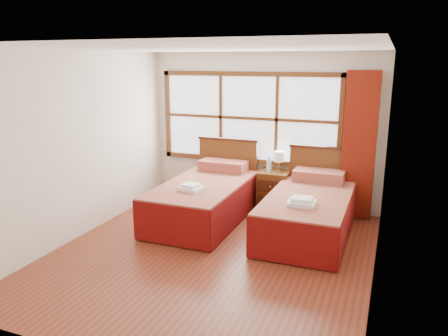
% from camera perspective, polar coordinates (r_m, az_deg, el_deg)
% --- Properties ---
extents(floor, '(4.50, 4.50, 0.00)m').
position_cam_1_polar(floor, '(5.82, -1.60, -11.11)').
color(floor, brown).
rests_on(floor, ground).
extents(ceiling, '(4.50, 4.50, 0.00)m').
position_cam_1_polar(ceiling, '(5.28, -1.79, 15.41)').
color(ceiling, white).
rests_on(ceiling, wall_back).
extents(wall_back, '(4.00, 0.00, 4.00)m').
position_cam_1_polar(wall_back, '(7.49, 5.09, 4.93)').
color(wall_back, silver).
rests_on(wall_back, floor).
extents(wall_left, '(0.00, 4.50, 4.50)m').
position_cam_1_polar(wall_left, '(6.44, -18.32, 2.81)').
color(wall_left, silver).
rests_on(wall_left, floor).
extents(wall_right, '(0.00, 4.50, 4.50)m').
position_cam_1_polar(wall_right, '(4.99, 19.96, -0.41)').
color(wall_right, silver).
rests_on(wall_right, floor).
extents(window, '(3.16, 0.06, 1.56)m').
position_cam_1_polar(window, '(7.50, 3.20, 6.52)').
color(window, white).
rests_on(window, wall_back).
extents(curtain, '(0.50, 0.16, 2.30)m').
position_cam_1_polar(curtain, '(7.10, 17.24, 2.79)').
color(curtain, maroon).
rests_on(curtain, wall_back).
extents(bed_left, '(1.17, 2.28, 1.15)m').
position_cam_1_polar(bed_left, '(6.94, -2.28, -3.83)').
color(bed_left, '#39190B').
rests_on(bed_left, floor).
extents(bed_right, '(1.14, 2.22, 1.12)m').
position_cam_1_polar(bed_right, '(6.49, 11.09, -5.44)').
color(bed_right, '#39190B').
rests_on(bed_right, floor).
extents(nightstand, '(0.50, 0.49, 0.66)m').
position_cam_1_polar(nightstand, '(7.39, 6.54, -2.95)').
color(nightstand, '#552E12').
rests_on(nightstand, floor).
extents(towels_left, '(0.36, 0.33, 0.09)m').
position_cam_1_polar(towels_left, '(6.40, -4.33, -2.54)').
color(towels_left, white).
rests_on(towels_left, bed_left).
extents(towels_right, '(0.37, 0.32, 0.11)m').
position_cam_1_polar(towels_right, '(5.87, 10.13, -4.36)').
color(towels_right, white).
rests_on(towels_right, bed_right).
extents(lamp, '(0.17, 0.17, 0.33)m').
position_cam_1_polar(lamp, '(7.31, 7.20, 1.41)').
color(lamp, gold).
rests_on(lamp, nightstand).
extents(bottle_near, '(0.06, 0.06, 0.24)m').
position_cam_1_polar(bottle_near, '(7.28, 5.84, 0.41)').
color(bottle_near, silver).
rests_on(bottle_near, nightstand).
extents(bottle_far, '(0.06, 0.06, 0.24)m').
position_cam_1_polar(bottle_far, '(7.24, 5.95, 0.31)').
color(bottle_far, silver).
rests_on(bottle_far, nightstand).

